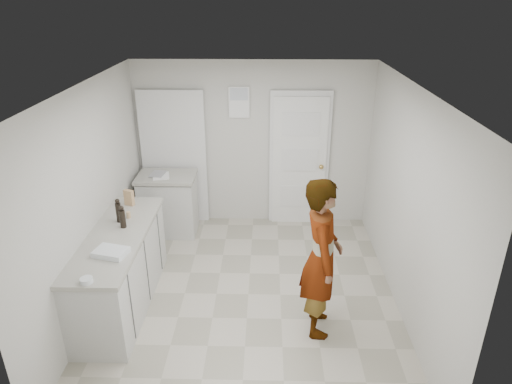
{
  "coord_description": "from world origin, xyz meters",
  "views": [
    {
      "loc": [
        0.2,
        -4.55,
        3.39
      ],
      "look_at": [
        0.08,
        0.4,
        1.19
      ],
      "focal_mm": 32.0,
      "sensor_mm": 36.0,
      "label": 1
    }
  ],
  "objects_px": {
    "oil_cruet_b": "(119,211)",
    "oil_cruet_a": "(122,217)",
    "spice_jar": "(128,215)",
    "baking_dish": "(111,252)",
    "cake_mix_box": "(129,198)",
    "person": "(321,258)",
    "egg_bowl": "(86,280)"
  },
  "relations": [
    {
      "from": "spice_jar",
      "to": "oil_cruet_b",
      "type": "xyz_separation_m",
      "value": [
        -0.08,
        -0.1,
        0.1
      ]
    },
    {
      "from": "oil_cruet_b",
      "to": "person",
      "type": "bearing_deg",
      "value": -16.08
    },
    {
      "from": "person",
      "to": "baking_dish",
      "type": "relative_size",
      "value": 4.75
    },
    {
      "from": "person",
      "to": "spice_jar",
      "type": "distance_m",
      "value": 2.32
    },
    {
      "from": "cake_mix_box",
      "to": "oil_cruet_b",
      "type": "height_order",
      "value": "oil_cruet_b"
    },
    {
      "from": "oil_cruet_a",
      "to": "baking_dish",
      "type": "bearing_deg",
      "value": -85.93
    },
    {
      "from": "person",
      "to": "oil_cruet_b",
      "type": "distance_m",
      "value": 2.37
    },
    {
      "from": "person",
      "to": "cake_mix_box",
      "type": "height_order",
      "value": "person"
    },
    {
      "from": "person",
      "to": "spice_jar",
      "type": "bearing_deg",
      "value": 72.07
    },
    {
      "from": "person",
      "to": "oil_cruet_a",
      "type": "bearing_deg",
      "value": 77.65
    },
    {
      "from": "person",
      "to": "spice_jar",
      "type": "xyz_separation_m",
      "value": [
        -2.19,
        0.75,
        0.09
      ]
    },
    {
      "from": "egg_bowl",
      "to": "oil_cruet_b",
      "type": "bearing_deg",
      "value": 92.47
    },
    {
      "from": "oil_cruet_b",
      "to": "oil_cruet_a",
      "type": "bearing_deg",
      "value": -58.36
    },
    {
      "from": "spice_jar",
      "to": "baking_dish",
      "type": "height_order",
      "value": "spice_jar"
    },
    {
      "from": "baking_dish",
      "to": "cake_mix_box",
      "type": "bearing_deg",
      "value": 96.54
    },
    {
      "from": "spice_jar",
      "to": "oil_cruet_a",
      "type": "distance_m",
      "value": 0.25
    },
    {
      "from": "oil_cruet_b",
      "to": "baking_dish",
      "type": "xyz_separation_m",
      "value": [
        0.13,
        -0.72,
        -0.11
      ]
    },
    {
      "from": "oil_cruet_a",
      "to": "egg_bowl",
      "type": "xyz_separation_m",
      "value": [
        -0.03,
        -1.07,
        -0.1
      ]
    },
    {
      "from": "oil_cruet_b",
      "to": "egg_bowl",
      "type": "xyz_separation_m",
      "value": [
        0.05,
        -1.2,
        -0.12
      ]
    },
    {
      "from": "person",
      "to": "baking_dish",
      "type": "height_order",
      "value": "person"
    },
    {
      "from": "cake_mix_box",
      "to": "spice_jar",
      "type": "bearing_deg",
      "value": -53.41
    },
    {
      "from": "spice_jar",
      "to": "egg_bowl",
      "type": "bearing_deg",
      "value": -91.09
    },
    {
      "from": "cake_mix_box",
      "to": "egg_bowl",
      "type": "xyz_separation_m",
      "value": [
        0.06,
        -1.65,
        -0.08
      ]
    },
    {
      "from": "spice_jar",
      "to": "baking_dish",
      "type": "relative_size",
      "value": 0.21
    },
    {
      "from": "baking_dish",
      "to": "spice_jar",
      "type": "bearing_deg",
      "value": 93.42
    },
    {
      "from": "oil_cruet_a",
      "to": "baking_dish",
      "type": "xyz_separation_m",
      "value": [
        0.04,
        -0.58,
        -0.1
      ]
    },
    {
      "from": "person",
      "to": "oil_cruet_b",
      "type": "height_order",
      "value": "person"
    },
    {
      "from": "cake_mix_box",
      "to": "person",
      "type": "bearing_deg",
      "value": -2.88
    },
    {
      "from": "oil_cruet_b",
      "to": "spice_jar",
      "type": "bearing_deg",
      "value": 51.74
    },
    {
      "from": "spice_jar",
      "to": "oil_cruet_b",
      "type": "relative_size",
      "value": 0.27
    },
    {
      "from": "baking_dish",
      "to": "egg_bowl",
      "type": "height_order",
      "value": "baking_dish"
    },
    {
      "from": "oil_cruet_a",
      "to": "oil_cruet_b",
      "type": "xyz_separation_m",
      "value": [
        -0.08,
        0.14,
        0.01
      ]
    }
  ]
}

